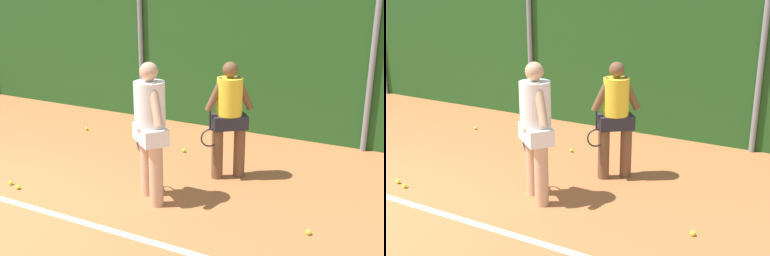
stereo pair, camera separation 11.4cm
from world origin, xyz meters
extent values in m
plane|color=#B76638|center=(0.00, 1.66, 0.00)|extent=(24.97, 24.97, 0.00)
cube|color=#23511E|center=(0.00, 5.66, 1.72)|extent=(16.23, 0.25, 3.43)
cylinder|color=gray|center=(0.00, 5.49, 1.90)|extent=(0.10, 0.10, 3.79)
cylinder|color=gray|center=(4.68, 5.49, 1.90)|extent=(0.10, 0.10, 3.79)
cylinder|color=tan|center=(2.57, 1.94, 0.42)|extent=(0.19, 0.19, 0.84)
cylinder|color=tan|center=(2.27, 2.17, 0.42)|extent=(0.19, 0.19, 0.84)
cube|color=white|center=(2.42, 2.05, 0.96)|extent=(0.65, 0.61, 0.22)
cylinder|color=white|center=(2.42, 2.05, 1.37)|extent=(0.41, 0.41, 0.60)
sphere|color=tan|center=(2.42, 2.05, 1.80)|extent=(0.24, 0.24, 0.24)
cylinder|color=tan|center=(2.60, 1.91, 1.41)|extent=(0.30, 0.26, 0.58)
cylinder|color=tan|center=(2.24, 2.20, 1.41)|extent=(0.30, 0.26, 0.58)
cylinder|color=black|center=(2.14, 2.21, 1.02)|extent=(0.03, 0.03, 0.28)
torus|color=#26262B|center=(2.14, 2.21, 0.75)|extent=(0.24, 0.19, 0.28)
cylinder|color=brown|center=(3.16, 3.39, 0.39)|extent=(0.17, 0.17, 0.79)
cylinder|color=brown|center=(2.89, 3.17, 0.39)|extent=(0.17, 0.17, 0.79)
cube|color=#23232D|center=(3.02, 3.28, 0.89)|extent=(0.60, 0.57, 0.21)
cylinder|color=yellow|center=(3.02, 3.28, 1.27)|extent=(0.38, 0.38, 0.56)
sphere|color=brown|center=(3.02, 3.28, 1.68)|extent=(0.23, 0.23, 0.23)
cylinder|color=brown|center=(3.19, 3.42, 1.32)|extent=(0.27, 0.24, 0.54)
cylinder|color=brown|center=(2.86, 3.14, 1.32)|extent=(0.27, 0.24, 0.54)
cylinder|color=black|center=(2.82, 3.05, 0.94)|extent=(0.03, 0.03, 0.28)
torus|color=#26262B|center=(2.82, 3.05, 0.67)|extent=(0.23, 0.20, 0.28)
sphere|color=#CCDB33|center=(0.29, 1.48, 0.03)|extent=(0.07, 0.07, 0.07)
sphere|color=#CCDB33|center=(4.60, 2.11, 0.03)|extent=(0.07, 0.07, 0.07)
sphere|color=#CCDB33|center=(0.51, 1.42, 0.03)|extent=(0.07, 0.07, 0.07)
sphere|color=#CCDB33|center=(1.90, 3.92, 0.03)|extent=(0.07, 0.07, 0.07)
sphere|color=#CCDB33|center=(-0.47, 4.13, 0.03)|extent=(0.07, 0.07, 0.07)
camera|label=1|loc=(5.75, -3.07, 2.94)|focal=44.94mm
camera|label=2|loc=(5.85, -3.01, 2.94)|focal=44.94mm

